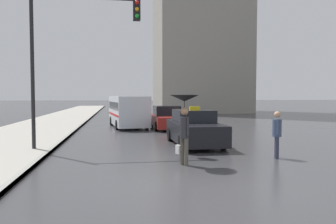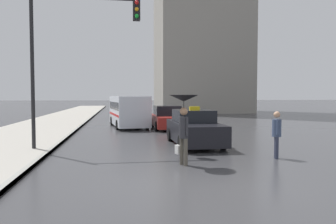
{
  "view_description": "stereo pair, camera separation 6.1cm",
  "coord_description": "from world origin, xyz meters",
  "px_view_note": "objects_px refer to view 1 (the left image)",
  "views": [
    {
      "loc": [
        -1.89,
        -7.54,
        2.15
      ],
      "look_at": [
        0.44,
        7.34,
        1.4
      ],
      "focal_mm": 35.0,
      "sensor_mm": 36.0,
      "label": 1
    },
    {
      "loc": [
        -1.83,
        -7.55,
        2.15
      ],
      "look_at": [
        0.44,
        7.34,
        1.4
      ],
      "focal_mm": 35.0,
      "sensor_mm": 36.0,
      "label": 2
    }
  ],
  "objects_px": {
    "taxi": "(194,129)",
    "ambulance_van": "(128,110)",
    "traffic_light": "(75,39)",
    "sedan_red": "(167,118)",
    "pedestrian_with_umbrella": "(184,111)",
    "pedestrian_man": "(277,131)"
  },
  "relations": [
    {
      "from": "taxi",
      "to": "ambulance_van",
      "type": "relative_size",
      "value": 0.77
    },
    {
      "from": "sedan_red",
      "to": "pedestrian_with_umbrella",
      "type": "relative_size",
      "value": 2.13
    },
    {
      "from": "taxi",
      "to": "pedestrian_with_umbrella",
      "type": "bearing_deg",
      "value": 72.36
    },
    {
      "from": "pedestrian_man",
      "to": "sedan_red",
      "type": "bearing_deg",
      "value": -149.14
    },
    {
      "from": "traffic_light",
      "to": "taxi",
      "type": "bearing_deg",
      "value": 10.04
    },
    {
      "from": "pedestrian_with_umbrella",
      "to": "pedestrian_man",
      "type": "bearing_deg",
      "value": -103.77
    },
    {
      "from": "sedan_red",
      "to": "pedestrian_man",
      "type": "distance_m",
      "value": 10.94
    },
    {
      "from": "sedan_red",
      "to": "traffic_light",
      "type": "relative_size",
      "value": 0.75
    },
    {
      "from": "pedestrian_with_umbrella",
      "to": "pedestrian_man",
      "type": "height_order",
      "value": "pedestrian_with_umbrella"
    },
    {
      "from": "traffic_light",
      "to": "sedan_red",
      "type": "bearing_deg",
      "value": 59.29
    },
    {
      "from": "ambulance_van",
      "to": "traffic_light",
      "type": "relative_size",
      "value": 0.93
    },
    {
      "from": "pedestrian_with_umbrella",
      "to": "traffic_light",
      "type": "bearing_deg",
      "value": 24.61
    },
    {
      "from": "pedestrian_man",
      "to": "ambulance_van",
      "type": "bearing_deg",
      "value": -139.61
    },
    {
      "from": "taxi",
      "to": "ambulance_van",
      "type": "bearing_deg",
      "value": -73.31
    },
    {
      "from": "taxi",
      "to": "pedestrian_with_umbrella",
      "type": "relative_size",
      "value": 2.05
    },
    {
      "from": "pedestrian_with_umbrella",
      "to": "sedan_red",
      "type": "bearing_deg",
      "value": -29.76
    },
    {
      "from": "taxi",
      "to": "traffic_light",
      "type": "relative_size",
      "value": 0.72
    },
    {
      "from": "sedan_red",
      "to": "pedestrian_man",
      "type": "relative_size",
      "value": 2.87
    },
    {
      "from": "taxi",
      "to": "traffic_light",
      "type": "distance_m",
      "value": 6.17
    },
    {
      "from": "sedan_red",
      "to": "traffic_light",
      "type": "xyz_separation_m",
      "value": [
        -4.81,
        -8.09,
        3.65
      ]
    },
    {
      "from": "taxi",
      "to": "pedestrian_man",
      "type": "xyz_separation_m",
      "value": [
        2.06,
        -3.49,
        0.24
      ]
    },
    {
      "from": "sedan_red",
      "to": "ambulance_van",
      "type": "xyz_separation_m",
      "value": [
        -2.49,
        1.43,
        0.5
      ]
    }
  ]
}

